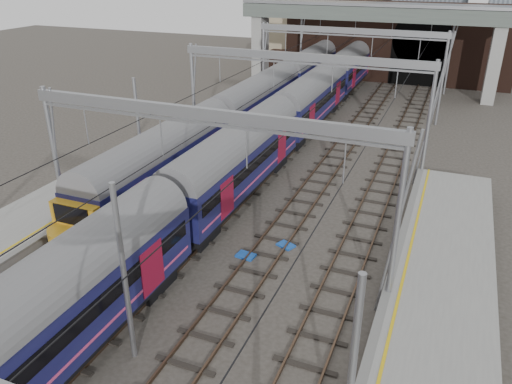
% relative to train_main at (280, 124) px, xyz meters
% --- Properties ---
extents(tracks, '(14.40, 80.00, 0.22)m').
position_rel_train_main_xyz_m(tracks, '(2.00, -8.56, -2.41)').
color(tracks, '#4C3828').
rests_on(tracks, ground).
extents(overhead_line, '(16.80, 80.00, 8.00)m').
position_rel_train_main_xyz_m(overhead_line, '(2.00, -2.08, 4.14)').
color(overhead_line, gray).
rests_on(overhead_line, ground).
extents(retaining_wall, '(28.00, 2.75, 9.00)m').
position_rel_train_main_xyz_m(retaining_wall, '(3.40, 28.37, 1.91)').
color(retaining_wall, '#311D16').
rests_on(retaining_wall, ground).
extents(overbridge, '(28.00, 3.00, 9.25)m').
position_rel_train_main_xyz_m(overbridge, '(2.00, 22.44, 4.84)').
color(overbridge, gray).
rests_on(overbridge, ground).
extents(train_main, '(2.70, 62.39, 4.67)m').
position_rel_train_main_xyz_m(train_main, '(0.00, 0.00, 0.00)').
color(train_main, black).
rests_on(train_main, ground).
extents(train_second, '(2.62, 45.55, 4.57)m').
position_rel_train_main_xyz_m(train_second, '(-4.00, 5.39, -0.05)').
color(train_second, black).
rests_on(train_second, ground).
extents(equip_cover_a, '(0.95, 0.70, 0.11)m').
position_rel_train_main_xyz_m(equip_cover_a, '(0.00, -16.43, -2.37)').
color(equip_cover_a, '#184FB5').
rests_on(equip_cover_a, ground).
extents(equip_cover_b, '(1.02, 0.89, 0.10)m').
position_rel_train_main_xyz_m(equip_cover_b, '(4.65, -12.12, -2.38)').
color(equip_cover_b, '#184FB5').
rests_on(equip_cover_b, ground).
extents(equip_cover_c, '(0.97, 0.74, 0.11)m').
position_rel_train_main_xyz_m(equip_cover_c, '(3.14, -13.79, -2.37)').
color(equip_cover_c, '#184FB5').
rests_on(equip_cover_c, ground).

